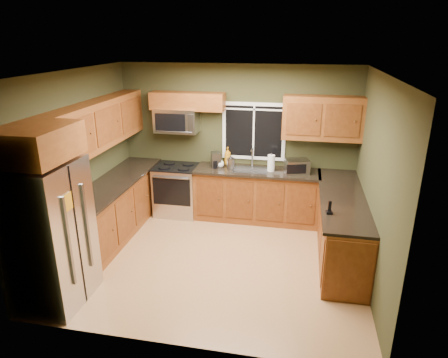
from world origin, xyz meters
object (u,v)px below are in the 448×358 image
(kettle, at_px, (231,163))
(paper_towel_roll, at_px, (271,163))
(microwave, at_px, (177,120))
(toaster_oven, at_px, (297,166))
(coffee_maker, at_px, (216,160))
(cordless_phone, at_px, (329,210))
(soap_bottle_a, at_px, (228,156))
(range, at_px, (177,190))
(refrigerator, at_px, (50,235))
(soap_bottle_c, at_px, (220,162))

(kettle, relative_size, paper_towel_roll, 0.75)
(microwave, distance_m, toaster_oven, 2.24)
(microwave, distance_m, coffee_maker, 0.99)
(kettle, height_order, cordless_phone, kettle)
(kettle, bearing_deg, microwave, 171.68)
(soap_bottle_a, distance_m, cordless_phone, 2.49)
(toaster_oven, bearing_deg, cordless_phone, -73.53)
(microwave, bearing_deg, range, -89.98)
(range, bearing_deg, toaster_oven, -0.63)
(microwave, distance_m, cordless_phone, 3.21)
(refrigerator, height_order, soap_bottle_c, refrigerator)
(range, distance_m, toaster_oven, 2.22)
(kettle, xyz_separation_m, soap_bottle_c, (-0.20, 0.04, -0.02))
(refrigerator, xyz_separation_m, kettle, (1.69, 2.76, 0.15))
(soap_bottle_c, bearing_deg, toaster_oven, -2.41)
(microwave, relative_size, soap_bottle_a, 2.38)
(range, height_order, cordless_phone, cordless_phone)
(toaster_oven, relative_size, soap_bottle_c, 2.43)
(range, relative_size, microwave, 1.23)
(cordless_phone, bearing_deg, coffee_maker, 139.02)
(coffee_maker, bearing_deg, paper_towel_roll, -1.44)
(microwave, distance_m, soap_bottle_a, 1.10)
(toaster_oven, height_order, soap_bottle_a, soap_bottle_a)
(paper_towel_roll, relative_size, soap_bottle_a, 0.99)
(coffee_maker, height_order, kettle, coffee_maker)
(toaster_oven, height_order, kettle, toaster_oven)
(soap_bottle_c, bearing_deg, soap_bottle_a, 63.17)
(range, distance_m, paper_towel_roll, 1.81)
(paper_towel_roll, distance_m, soap_bottle_a, 0.83)
(coffee_maker, xyz_separation_m, cordless_phone, (1.88, -1.63, -0.07))
(toaster_oven, height_order, coffee_maker, coffee_maker)
(cordless_phone, bearing_deg, soap_bottle_a, 133.00)
(microwave, distance_m, kettle, 1.22)
(microwave, bearing_deg, coffee_maker, -7.79)
(coffee_maker, bearing_deg, kettle, -9.70)
(microwave, height_order, toaster_oven, microwave)
(kettle, bearing_deg, soap_bottle_a, 112.58)
(coffee_maker, height_order, paper_towel_roll, paper_towel_roll)
(soap_bottle_a, bearing_deg, toaster_oven, -11.61)
(refrigerator, bearing_deg, range, 76.03)
(soap_bottle_a, xyz_separation_m, cordless_phone, (1.70, -1.82, -0.11))
(microwave, bearing_deg, soap_bottle_a, 5.98)
(toaster_oven, bearing_deg, soap_bottle_c, 177.59)
(microwave, relative_size, cordless_phone, 4.31)
(microwave, height_order, kettle, microwave)
(range, relative_size, toaster_oven, 2.08)
(refrigerator, relative_size, soap_bottle_a, 5.64)
(coffee_maker, relative_size, soap_bottle_c, 1.45)
(toaster_oven, bearing_deg, coffee_maker, 177.54)
(range, height_order, kettle, kettle)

